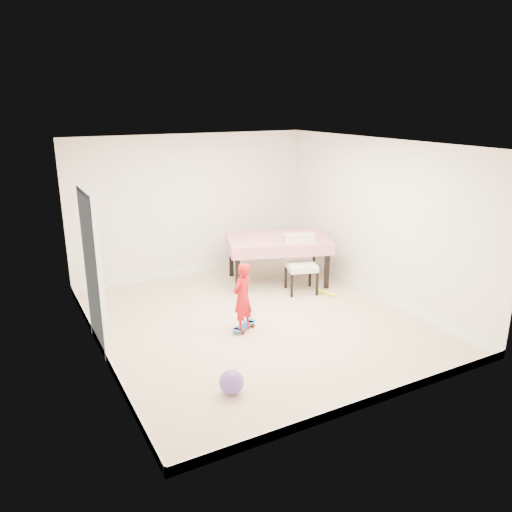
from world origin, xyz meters
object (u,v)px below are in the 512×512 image
dining_table (277,260)px  child (242,299)px  skateboard (244,327)px  balloon (232,382)px  dining_chair (302,264)px

dining_table → child: child is taller
skateboard → balloon: bearing=-151.0°
skateboard → child: (-0.04, -0.04, 0.46)m
skateboard → balloon: 1.64m
dining_chair → balloon: 3.33m
dining_chair → balloon: bearing=-118.5°
dining_table → dining_chair: bearing=-61.5°
dining_table → skateboard: (-1.44, -1.50, -0.38)m
skateboard → balloon: size_ratio=1.74×
dining_table → child: (-1.48, -1.54, 0.08)m
balloon → child: bearing=58.6°
dining_table → balloon: bearing=-109.7°
child → balloon: child is taller
skateboard → child: 0.46m
dining_table → child: bearing=-115.0°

